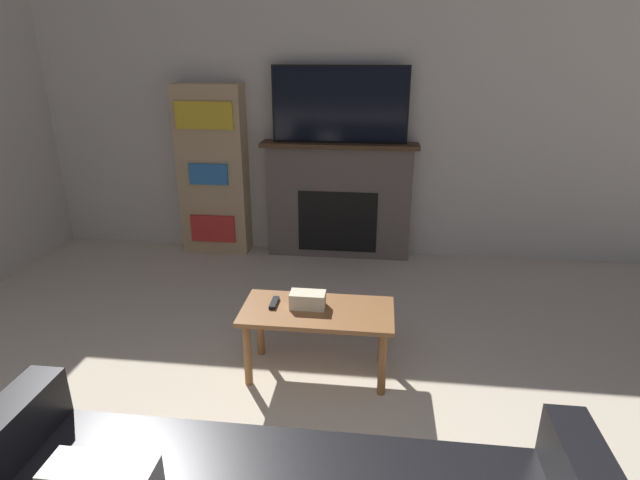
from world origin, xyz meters
TOP-DOWN VIEW (x-y plane):
  - wall_back at (0.00, 4.43)m, footprint 6.96×0.06m
  - fireplace at (0.02, 4.29)m, footprint 1.52×0.28m
  - tv at (0.02, 4.27)m, footprint 1.28×0.03m
  - coffee_table at (0.06, 2.23)m, footprint 0.95×0.46m
  - tissue_box at (0.00, 2.25)m, footprint 0.22×0.12m
  - remote_control at (-0.22, 2.26)m, footprint 0.04×0.15m
  - bookshelf at (-1.25, 4.26)m, footprint 0.67×0.29m

SIDE VIEW (x-z plane):
  - coffee_table at x=0.06m, z-range 0.16..0.62m
  - remote_control at x=-0.22m, z-range 0.46..0.48m
  - tissue_box at x=0.00m, z-range 0.46..0.56m
  - fireplace at x=0.02m, z-range 0.00..1.16m
  - bookshelf at x=-1.25m, z-range 0.00..1.69m
  - wall_back at x=0.00m, z-range 0.00..2.70m
  - tv at x=0.02m, z-range 1.15..1.86m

